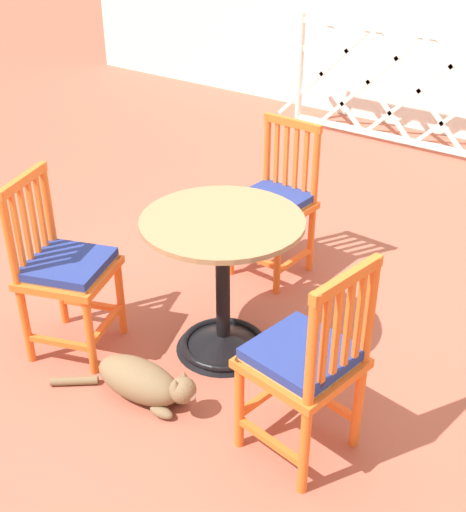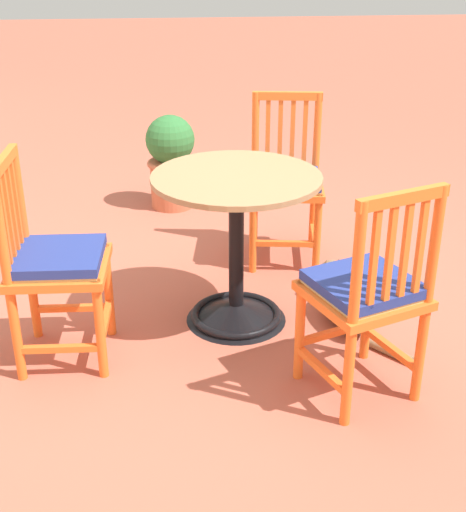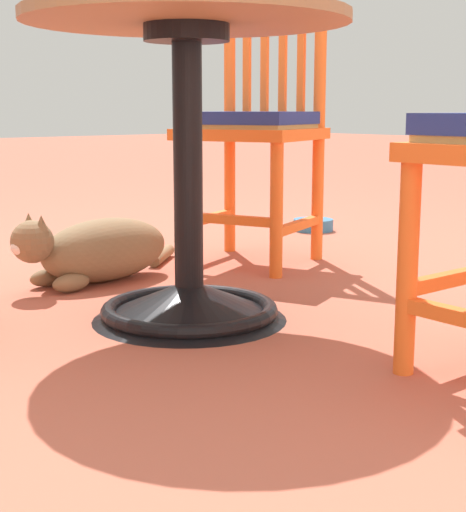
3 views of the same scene
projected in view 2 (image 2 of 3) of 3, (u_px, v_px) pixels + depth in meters
ground_plane at (263, 309)px, 3.49m from camera, size 24.00×24.00×0.00m
cafe_table at (236, 266)px, 3.28m from camera, size 0.76×0.76×0.73m
orange_chair_at_corner at (366, 294)px, 2.69m from camera, size 0.52×0.52×0.91m
orange_chair_facing_out at (286, 183)px, 3.84m from camera, size 0.45×0.45×0.91m
orange_chair_by_planter at (54, 264)px, 2.93m from camera, size 0.41×0.41×0.91m
tabby_cat at (345, 301)px, 3.36m from camera, size 0.71×0.33×0.23m
terracotta_planter at (171, 159)px, 4.62m from camera, size 0.32×0.32×0.62m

